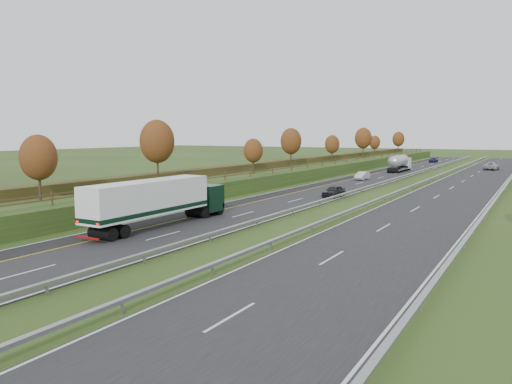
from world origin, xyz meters
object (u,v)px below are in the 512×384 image
Objects in this scene: box_lorry at (158,200)px; car_small_far at (433,160)px; road_tanker at (400,163)px; car_silver_mid at (362,176)px; car_oncoming at (492,166)px; car_dark_near at (334,191)px.

car_small_far is at bearing 89.03° from box_lorry.
car_silver_mid is at bearing -92.14° from road_tanker.
box_lorry is 51.47m from car_silver_mid.
car_silver_mid is 41.39m from car_oncoming.
road_tanker is 38.64m from car_small_far.
road_tanker is at bearing 97.98° from car_dark_near.
car_small_far is at bearing 91.56° from car_silver_mid.
road_tanker is 47.27m from car_dark_near.
car_small_far is 28.67m from car_oncoming.
road_tanker is 2.64× the size of car_silver_mid.
car_silver_mid is (1.30, 51.43, -1.59)m from box_lorry.
car_small_far is (1.91, 112.43, -1.63)m from box_lorry.
car_dark_near is at bearing 78.09° from box_lorry.
car_dark_near is at bearing 80.08° from car_oncoming.
car_oncoming is at bearing 67.55° from car_silver_mid.
road_tanker is at bearing 89.99° from car_silver_mid.
box_lorry is 2.74× the size of car_oncoming.
box_lorry reaches higher than car_small_far.
car_small_far is 0.77× the size of car_oncoming.
box_lorry is 3.83× the size of car_silver_mid.
car_silver_mid is at bearing 67.18° from car_oncoming.
car_dark_near is at bearing -87.02° from car_small_far.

